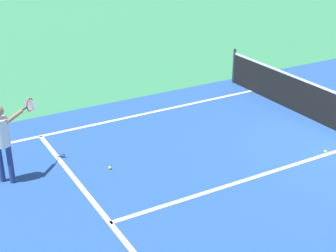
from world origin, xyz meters
The scene contains 6 objects.
line_sideline_left centered at (-4.11, -5.95, 0.00)m, with size 0.10×11.89×0.01m, color white.
line_service_near centered at (0.00, -6.40, 0.00)m, with size 8.22×0.10×0.01m, color white.
line_center_service centered at (0.00, -3.20, 0.00)m, with size 0.10×6.40×0.01m, color white.
player_near centered at (-2.35, -7.57, 1.02)m, with size 0.81×1.01×1.64m.
tennis_ball_mid_court centered at (-1.79, -5.61, 0.03)m, with size 0.07×0.07×0.07m, color #CCE033.
tennis_ball_near_net centered at (-0.07, -1.12, 0.03)m, with size 0.07×0.07×0.07m, color #CCE033.
Camera 1 is at (6.82, -9.15, 5.10)m, focal length 53.42 mm.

